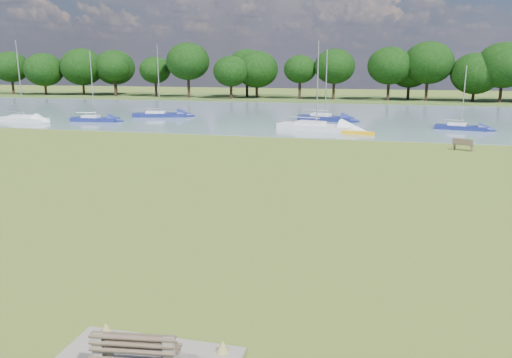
% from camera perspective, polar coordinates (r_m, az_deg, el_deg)
% --- Properties ---
extents(ground, '(220.00, 220.00, 0.00)m').
position_cam_1_polar(ground, '(24.21, 1.57, -3.01)').
color(ground, olive).
extents(river, '(220.00, 40.00, 0.10)m').
position_cam_1_polar(river, '(65.27, 9.41, 7.08)').
color(river, gray).
rests_on(river, ground).
extents(far_bank, '(220.00, 20.00, 0.40)m').
position_cam_1_polar(far_bank, '(95.10, 10.85, 8.89)').
color(far_bank, '#4C6626').
rests_on(far_bank, ground).
extents(bench_pair, '(2.02, 1.36, 1.02)m').
position_cam_1_polar(bench_pair, '(11.78, -13.77, -19.20)').
color(bench_pair, gray).
rests_on(bench_pair, concrete_pad).
extents(riverbank_bench, '(1.59, 1.06, 0.95)m').
position_cam_1_polar(riverbank_bench, '(42.32, 22.57, 3.66)').
color(riverbank_bench, brown).
rests_on(riverbank_bench, ground).
extents(kayak, '(3.14, 1.28, 0.31)m').
position_cam_1_polar(kayak, '(48.59, 11.60, 5.18)').
color(kayak, '#F5AF0D').
rests_on(kayak, river).
extents(tree_line, '(116.38, 8.20, 9.93)m').
position_cam_1_polar(tree_line, '(92.46, 2.67, 12.69)').
color(tree_line, black).
rests_on(tree_line, far_bank).
extents(sailboat_0, '(5.21, 2.52, 6.37)m').
position_cam_1_polar(sailboat_0, '(55.11, 22.33, 5.65)').
color(sailboat_0, navy).
rests_on(sailboat_0, river).
extents(sailboat_2, '(8.31, 4.33, 8.76)m').
position_cam_1_polar(sailboat_2, '(51.24, 6.82, 6.14)').
color(sailboat_2, silver).
rests_on(sailboat_2, river).
extents(sailboat_4, '(6.52, 2.97, 9.11)m').
position_cam_1_polar(sailboat_4, '(63.93, -25.06, 6.38)').
color(sailboat_4, silver).
rests_on(sailboat_4, river).
extents(sailboat_5, '(6.57, 3.24, 8.15)m').
position_cam_1_polar(sailboat_5, '(59.54, 7.84, 7.10)').
color(sailboat_5, navy).
rests_on(sailboat_5, river).
extents(sailboat_6, '(5.56, 2.01, 8.00)m').
position_cam_1_polar(sailboat_6, '(61.22, -18.03, 6.68)').
color(sailboat_6, navy).
rests_on(sailboat_6, river).
extents(sailboat_7, '(6.97, 3.58, 8.87)m').
position_cam_1_polar(sailboat_7, '(64.38, -10.99, 7.37)').
color(sailboat_7, navy).
rests_on(sailboat_7, river).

